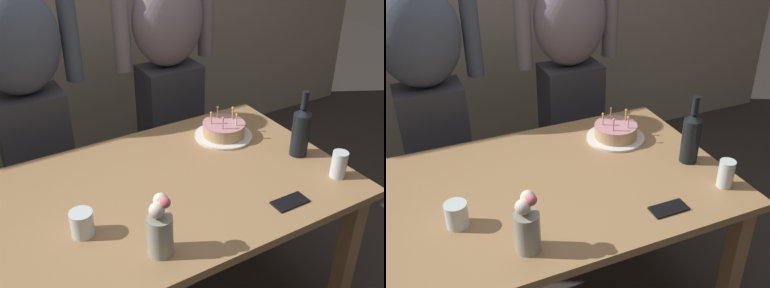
% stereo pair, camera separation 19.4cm
% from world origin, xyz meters
% --- Properties ---
extents(dining_table, '(1.50, 0.96, 0.74)m').
position_xyz_m(dining_table, '(0.00, 0.00, 0.64)').
color(dining_table, '#A37A51').
rests_on(dining_table, ground_plane).
extents(birthday_cake, '(0.28, 0.28, 0.14)m').
position_xyz_m(birthday_cake, '(0.43, 0.23, 0.77)').
color(birthday_cake, white).
rests_on(birthday_cake, dining_table).
extents(water_glass_near, '(0.08, 0.08, 0.09)m').
position_xyz_m(water_glass_near, '(-0.39, -0.11, 0.79)').
color(water_glass_near, silver).
rests_on(water_glass_near, dining_table).
extents(water_glass_far, '(0.06, 0.06, 0.12)m').
position_xyz_m(water_glass_far, '(0.65, -0.30, 0.80)').
color(water_glass_far, silver).
rests_on(water_glass_far, dining_table).
extents(wine_bottle, '(0.08, 0.08, 0.31)m').
position_xyz_m(wine_bottle, '(0.63, -0.08, 0.86)').
color(wine_bottle, black).
rests_on(wine_bottle, dining_table).
extents(cell_phone, '(0.14, 0.07, 0.01)m').
position_xyz_m(cell_phone, '(0.35, -0.35, 0.74)').
color(cell_phone, black).
rests_on(cell_phone, dining_table).
extents(flower_vase, '(0.09, 0.09, 0.22)m').
position_xyz_m(flower_vase, '(-0.20, -0.33, 0.85)').
color(flower_vase, '#999E93').
rests_on(flower_vase, dining_table).
extents(person_man_bearded, '(0.61, 0.27, 1.66)m').
position_xyz_m(person_man_bearded, '(-0.35, 0.81, 0.87)').
color(person_man_bearded, '#33333D').
rests_on(person_man_bearded, ground_plane).
extents(person_woman_cardigan, '(0.61, 0.27, 1.66)m').
position_xyz_m(person_woman_cardigan, '(0.44, 0.81, 0.87)').
color(person_woman_cardigan, '#33333D').
rests_on(person_woman_cardigan, ground_plane).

